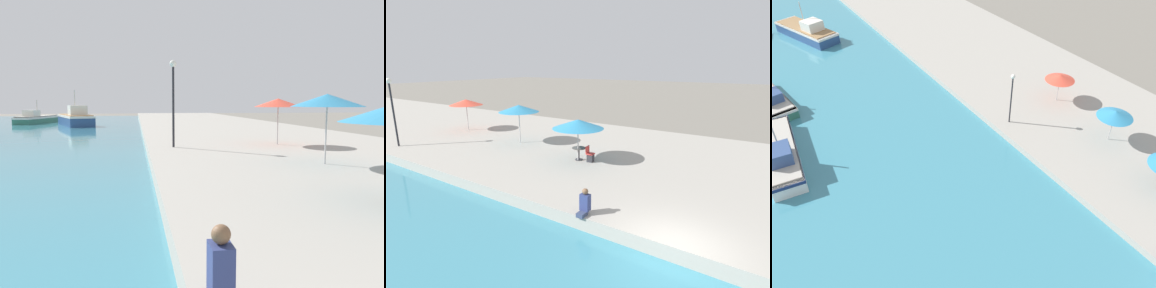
# 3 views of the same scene
# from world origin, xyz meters

# --- Properties ---
(ground_plane) EXTENTS (200.00, 200.00, 0.00)m
(ground_plane) POSITION_xyz_m (0.00, 0.00, 0.00)
(ground_plane) COLOR slate
(cafe_umbrella_pink) EXTENTS (2.93, 2.93, 2.43)m
(cafe_umbrella_pink) POSITION_xyz_m (5.48, 7.13, 2.75)
(cafe_umbrella_pink) COLOR #B7B7B7
(cafe_umbrella_pink) RESTS_ON quay_promenade
(cafe_umbrella_white) EXTENTS (2.79, 2.79, 2.70)m
(cafe_umbrella_white) POSITION_xyz_m (6.63, 12.82, 3.03)
(cafe_umbrella_white) COLOR #B7B7B7
(cafe_umbrella_white) RESTS_ON quay_promenade
(cafe_umbrella_striped) EXTENTS (2.69, 2.69, 2.59)m
(cafe_umbrella_striped) POSITION_xyz_m (7.33, 19.55, 2.93)
(cafe_umbrella_striped) COLOR #B7B7B7
(cafe_umbrella_striped) RESTS_ON quay_promenade
(cafe_table) EXTENTS (0.80, 0.80, 0.74)m
(cafe_table) POSITION_xyz_m (5.64, 7.17, 1.12)
(cafe_table) COLOR #333338
(cafe_table) RESTS_ON quay_promenade
(cafe_chair_left) EXTENTS (0.44, 0.47, 0.91)m
(cafe_chair_left) POSITION_xyz_m (5.71, 6.45, 0.91)
(cafe_chair_left) COLOR #2D2D33
(cafe_chair_left) RESTS_ON quay_promenade
(person_at_quay) EXTENTS (0.55, 0.36, 1.02)m
(person_at_quay) POSITION_xyz_m (0.27, 3.39, 1.03)
(person_at_quay) COLOR #333D5B
(person_at_quay) RESTS_ON quay_promenade
(lamppost) EXTENTS (0.36, 0.36, 4.56)m
(lamppost) POSITION_xyz_m (1.38, 19.13, 3.68)
(lamppost) COLOR #232328
(lamppost) RESTS_ON quay_promenade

